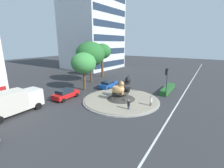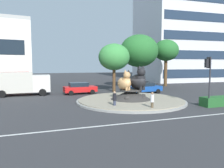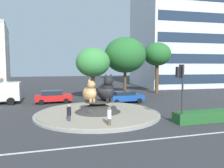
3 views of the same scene
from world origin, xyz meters
name	(u,v)px [view 2 (image 2 of 3)]	position (x,y,z in m)	size (l,w,h in m)	color
ground_plane	(131,102)	(0.00, 0.00, 0.00)	(160.00, 160.00, 0.00)	#333335
lane_centreline	(174,119)	(0.00, -7.76, 0.00)	(112.00, 0.20, 0.01)	silver
roundabout_island	(131,98)	(0.00, 0.00, 0.38)	(11.74, 11.74, 1.33)	gray
cat_statue_calico	(125,82)	(-0.74, -0.05, 2.12)	(1.54, 2.30, 2.16)	tan
cat_statue_black	(138,81)	(0.80, -0.22, 2.28)	(1.76, 2.80, 2.60)	black
traffic_light_mast	(209,71)	(5.44, -5.31, 3.47)	(0.75, 0.50, 4.73)	#2D2D33
office_tower	(177,23)	(23.81, 24.84, 14.20)	(18.08, 16.93, 28.41)	silver
broadleaf_tree_behind_island	(139,51)	(6.79, 11.61, 6.27)	(6.37, 6.37, 8.99)	brown
second_tree_near_tower	(166,51)	(12.91, 12.88, 6.50)	(4.55, 4.55, 8.52)	brown
third_tree_left	(114,57)	(1.20, 8.54, 5.09)	(4.55, 4.55, 7.05)	brown
pedestrian_white_shirt	(152,101)	(-0.17, -4.82, 0.88)	(0.32, 0.32, 1.66)	brown
pedestrian_black_shirt	(115,99)	(-2.90, -2.78, 0.84)	(0.34, 0.34, 1.59)	#33384C
sedan_on_far_lane	(80,88)	(-4.03, 7.85, 0.82)	(4.46, 2.24, 1.57)	red
parked_car_right	(145,88)	(4.68, 5.47, 0.78)	(4.58, 2.17, 1.46)	#19479E
delivery_box_truck	(20,83)	(-11.57, 8.93, 1.66)	(7.14, 2.63, 3.03)	silver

